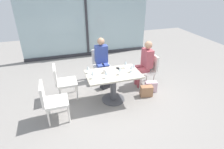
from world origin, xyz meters
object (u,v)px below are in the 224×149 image
object	(u,v)px
wine_glass_3	(126,63)
chair_side_end	(51,99)
chair_near_window	(101,63)
wine_glass_2	(106,73)
dining_table_main	(113,81)
cell_phone_on_table	(119,69)
wine_glass_5	(88,68)
coffee_cup	(105,71)
wine_glass_0	(120,69)
wine_glass_1	(134,66)
wine_glass_4	(131,67)
chair_far_right	(148,68)
person_far_right	(145,62)
person_near_window	(102,58)
chair_far_left	(63,80)
handbag_0	(151,87)
wine_glass_6	(93,73)
handbag_1	(106,83)
handbag_2	(146,91)

from	to	relation	value
wine_glass_3	chair_side_end	bearing A→B (deg)	-164.26
chair_near_window	wine_glass_2	distance (m)	1.39
wine_glass_2	chair_side_end	bearing A→B (deg)	-173.86
wine_glass_2	dining_table_main	bearing A→B (deg)	38.41
cell_phone_on_table	chair_near_window	bearing A→B (deg)	81.48
wine_glass_5	coffee_cup	xyz separation A→B (m)	(0.36, -0.10, -0.09)
chair_near_window	chair_side_end	bearing A→B (deg)	-134.09
wine_glass_0	coffee_cup	size ratio (longest dim) A/B	2.06
wine_glass_1	wine_glass_4	distance (m)	0.10
chair_far_right	wine_glass_5	xyz separation A→B (m)	(-1.68, -0.27, 0.37)
chair_near_window	cell_phone_on_table	distance (m)	1.00
wine_glass_0	wine_glass_4	xyz separation A→B (m)	(0.29, 0.03, 0.00)
person_far_right	person_near_window	bearing A→B (deg)	149.96
chair_far_right	dining_table_main	bearing A→B (deg)	-158.26
chair_far_left	wine_glass_2	xyz separation A→B (m)	(0.92, -0.63, 0.37)
handbag_0	wine_glass_1	bearing A→B (deg)	-158.26
chair_near_window	wine_glass_6	distance (m)	1.40
chair_far_right	person_near_window	size ratio (longest dim) A/B	0.69
handbag_1	wine_glass_5	bearing A→B (deg)	-162.12
wine_glass_4	cell_phone_on_table	size ratio (longest dim) A/B	1.28
wine_glass_4	wine_glass_2	bearing A→B (deg)	-170.47
wine_glass_2	cell_phone_on_table	distance (m)	0.57
wine_glass_5	handbag_0	world-z (taller)	wine_glass_5
chair_far_left	wine_glass_0	xyz separation A→B (m)	(1.26, -0.55, 0.37)
wine_glass_1	handbag_0	distance (m)	0.92
chair_side_end	wine_glass_5	bearing A→B (deg)	29.33
handbag_2	chair_side_end	bearing A→B (deg)	-164.97
dining_table_main	person_near_window	bearing A→B (deg)	90.00
chair_side_end	person_far_right	distance (m)	2.56
chair_far_right	chair_far_left	xyz separation A→B (m)	(-2.27, 0.00, 0.00)
chair_far_right	coffee_cup	distance (m)	1.40
chair_far_left	coffee_cup	size ratio (longest dim) A/B	9.67
chair_far_left	wine_glass_3	xyz separation A→B (m)	(1.51, -0.25, 0.37)
chair_near_window	chair_side_end	size ratio (longest dim) A/B	1.00
wine_glass_1	handbag_1	bearing A→B (deg)	128.64
handbag_1	person_far_right	bearing A→B (deg)	-29.50
wine_glass_3	wine_glass_6	world-z (taller)	same
wine_glass_5	chair_far_left	bearing A→B (deg)	155.57
chair_far_right	wine_glass_0	xyz separation A→B (m)	(-1.01, -0.55, 0.37)
person_far_right	handbag_0	distance (m)	0.67
wine_glass_4	chair_near_window	bearing A→B (deg)	108.75
chair_near_window	person_far_right	xyz separation A→B (m)	(1.03, -0.70, 0.20)
wine_glass_0	handbag_1	world-z (taller)	wine_glass_0
wine_glass_3	handbag_1	xyz separation A→B (m)	(-0.39, 0.41, -0.72)
chair_side_end	wine_glass_3	xyz separation A→B (m)	(1.79, 0.50, 0.37)
wine_glass_2	handbag_1	distance (m)	1.09
wine_glass_0	wine_glass_6	xyz separation A→B (m)	(-0.62, -0.00, 0.00)
wine_glass_0	wine_glass_1	xyz separation A→B (m)	(0.37, 0.08, 0.00)
person_far_right	handbag_2	bearing A→B (deg)	-107.74
person_near_window	coffee_cup	size ratio (longest dim) A/B	14.00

